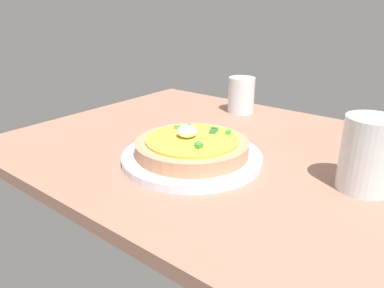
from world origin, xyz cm
name	(u,v)px	position (x,y,z in cm)	size (l,w,h in cm)	color
dining_table	(237,155)	(0.00, 0.00, 1.20)	(97.51, 69.37, 2.40)	#9E705C
plate	(192,157)	(-4.00, -9.99, 3.12)	(26.94, 26.94, 1.45)	white
pizza	(192,146)	(-4.02, -9.98, 5.42)	(21.63, 21.63, 5.48)	tan
cup_near	(367,156)	(24.78, -1.45, 8.22)	(8.37, 8.37, 12.22)	silver
cup_far	(241,96)	(-13.93, 24.52, 6.95)	(7.24, 7.24, 9.72)	silver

